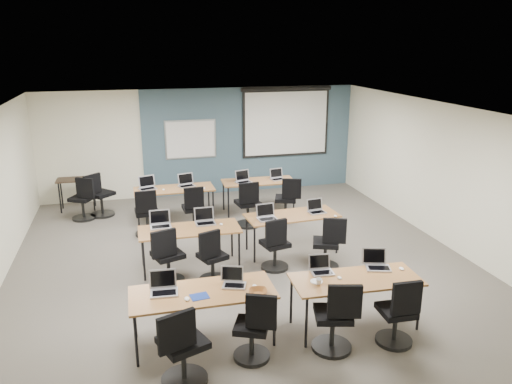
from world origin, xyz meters
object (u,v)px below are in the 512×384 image
object	(u,v)px
training_table_back_left	(174,190)
task_chair_0	(182,353)
laptop_2	(321,268)
laptop_6	(267,215)
task_chair_10	(248,208)
task_chair_1	(254,332)
laptop_3	(377,263)
laptop_9	(186,183)
spare_chair_a	(99,198)
task_chair_9	(194,212)
task_chair_7	(328,248)
task_chair_11	(287,203)
laptop_11	(277,177)
utility_table	(76,183)
task_chair_6	(275,248)
training_table_mid_left	(190,231)
projector_screen	(286,118)
training_table_back_right	(258,183)
laptop_4	(160,223)
task_chair_8	(147,217)
laptop_1	(233,281)
laptop_8	(147,186)
task_chair_4	(167,261)
laptop_7	(316,209)
whiteboard	(191,139)
training_table_front_right	(356,282)
task_chair_5	(212,261)
spare_chair_b	(83,202)
training_table_mid_right	(292,217)
laptop_5	(205,220)
laptop_0	(164,287)

from	to	relation	value
training_table_back_left	task_chair_0	bearing A→B (deg)	-95.31
laptop_2	laptop_6	bearing A→B (deg)	99.27
task_chair_10	laptop_6	bearing A→B (deg)	-99.07
task_chair_1	laptop_3	bearing A→B (deg)	41.68
laptop_9	spare_chair_a	bearing A→B (deg)	147.68
task_chair_9	task_chair_10	xyz separation A→B (m)	(1.15, -0.05, 0.02)
task_chair_7	training_table_back_left	bearing A→B (deg)	147.38
task_chair_9	task_chair_11	size ratio (longest dim) A/B	0.99
laptop_11	utility_table	bearing A→B (deg)	155.46
task_chair_6	training_table_mid_left	bearing A→B (deg)	150.43
laptop_3	spare_chair_a	size ratio (longest dim) A/B	0.33
projector_screen	training_table_back_right	world-z (taller)	projector_screen
laptop_9	utility_table	bearing A→B (deg)	138.06
laptop_4	task_chair_8	distance (m)	1.55
training_table_back_right	laptop_6	distance (m)	2.57
training_table_back_right	laptop_1	bearing A→B (deg)	-106.08
task_chair_0	task_chair_9	size ratio (longest dim) A/B	1.05
laptop_8	utility_table	distance (m)	1.97
task_chair_4	task_chair_9	world-z (taller)	task_chair_4
training_table_mid_left	task_chair_4	bearing A→B (deg)	-130.10
laptop_7	task_chair_10	distance (m)	1.79
task_chair_6	laptop_9	distance (m)	3.33
whiteboard	task_chair_10	world-z (taller)	whiteboard
training_table_front_right	task_chair_10	bearing A→B (deg)	99.28
laptop_6	task_chair_8	world-z (taller)	task_chair_8
task_chair_10	task_chair_5	bearing A→B (deg)	-124.15
task_chair_6	spare_chair_b	xyz separation A→B (m)	(-3.36, 3.50, 0.01)
laptop_8	task_chair_9	world-z (taller)	laptop_8
training_table_mid_right	task_chair_8	world-z (taller)	task_chair_8
whiteboard	training_table_mid_left	distance (m)	4.45
projector_screen	task_chair_4	bearing A→B (deg)	-126.44
laptop_1	task_chair_11	world-z (taller)	task_chair_11
training_table_front_right	task_chair_7	xyz separation A→B (m)	(0.35, 1.80, -0.28)
task_chair_10	task_chair_7	bearing A→B (deg)	-78.29
training_table_back_right	laptop_5	xyz separation A→B (m)	(-1.63, -2.45, 0.11)
laptop_7	training_table_back_right	bearing A→B (deg)	94.24
laptop_3	laptop_7	bearing A→B (deg)	106.28
task_chair_10	utility_table	size ratio (longest dim) A/B	1.19
task_chair_8	task_chair_11	xyz separation A→B (m)	(3.02, 0.13, -0.00)
spare_chair_a	training_table_mid_right	bearing A→B (deg)	-82.43
task_chair_5	task_chair_6	distance (m)	1.15
training_table_mid_right	laptop_4	xyz separation A→B (m)	(-2.40, 0.01, 0.11)
laptop_5	laptop_11	world-z (taller)	laptop_5
laptop_11	task_chair_11	bearing A→B (deg)	-101.60
laptop_8	utility_table	size ratio (longest dim) A/B	0.42
training_table_mid_left	training_table_mid_right	bearing A→B (deg)	7.58
task_chair_11	task_chair_9	bearing A→B (deg)	-158.07
training_table_back_left	task_chair_7	size ratio (longest dim) A/B	1.77
training_table_mid_right	laptop_0	world-z (taller)	laptop_0
projector_screen	task_chair_8	distance (m)	4.80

